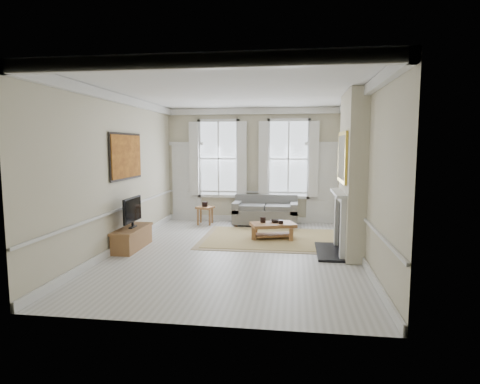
# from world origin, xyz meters

# --- Properties ---
(floor) EXTENTS (7.20, 7.20, 0.00)m
(floor) POSITION_xyz_m (0.00, 0.00, 0.00)
(floor) COLOR #B7B5AD
(floor) RESTS_ON ground
(ceiling) EXTENTS (7.20, 7.20, 0.00)m
(ceiling) POSITION_xyz_m (0.00, 0.00, 3.40)
(ceiling) COLOR white
(ceiling) RESTS_ON back_wall
(back_wall) EXTENTS (5.20, 0.00, 5.20)m
(back_wall) POSITION_xyz_m (0.00, 3.60, 1.70)
(back_wall) COLOR beige
(back_wall) RESTS_ON floor
(left_wall) EXTENTS (0.00, 7.20, 7.20)m
(left_wall) POSITION_xyz_m (-2.60, 0.00, 1.70)
(left_wall) COLOR beige
(left_wall) RESTS_ON floor
(right_wall) EXTENTS (0.00, 7.20, 7.20)m
(right_wall) POSITION_xyz_m (2.60, 0.00, 1.70)
(right_wall) COLOR beige
(right_wall) RESTS_ON floor
(window_left) EXTENTS (1.26, 0.20, 2.20)m
(window_left) POSITION_xyz_m (-1.05, 3.55, 1.90)
(window_left) COLOR #B2BCC6
(window_left) RESTS_ON back_wall
(window_right) EXTENTS (1.26, 0.20, 2.20)m
(window_right) POSITION_xyz_m (1.05, 3.55, 1.90)
(window_right) COLOR #B2BCC6
(window_right) RESTS_ON back_wall
(door_left) EXTENTS (0.90, 0.08, 2.30)m
(door_left) POSITION_xyz_m (-2.05, 3.56, 1.15)
(door_left) COLOR silver
(door_left) RESTS_ON floor
(door_right) EXTENTS (0.90, 0.08, 2.30)m
(door_right) POSITION_xyz_m (2.05, 3.56, 1.15)
(door_right) COLOR silver
(door_right) RESTS_ON floor
(painting) EXTENTS (0.05, 1.66, 1.06)m
(painting) POSITION_xyz_m (-2.56, 0.30, 2.05)
(painting) COLOR #C67421
(painting) RESTS_ON left_wall
(chimney_breast) EXTENTS (0.35, 1.70, 3.38)m
(chimney_breast) POSITION_xyz_m (2.43, 0.20, 1.70)
(chimney_breast) COLOR beige
(chimney_breast) RESTS_ON floor
(hearth) EXTENTS (0.55, 1.50, 0.05)m
(hearth) POSITION_xyz_m (2.00, 0.20, 0.03)
(hearth) COLOR black
(hearth) RESTS_ON floor
(fireplace) EXTENTS (0.21, 1.45, 1.33)m
(fireplace) POSITION_xyz_m (2.20, 0.20, 0.73)
(fireplace) COLOR silver
(fireplace) RESTS_ON floor
(mirror) EXTENTS (0.06, 1.26, 1.06)m
(mirror) POSITION_xyz_m (2.21, 0.20, 2.05)
(mirror) COLOR gold
(mirror) RESTS_ON chimney_breast
(sofa) EXTENTS (1.84, 0.90, 0.86)m
(sofa) POSITION_xyz_m (0.41, 3.11, 0.36)
(sofa) COLOR slate
(sofa) RESTS_ON floor
(side_table) EXTENTS (0.54, 0.54, 0.52)m
(side_table) POSITION_xyz_m (-1.34, 2.94, 0.41)
(side_table) COLOR brown
(side_table) RESTS_ON floor
(rug) EXTENTS (3.50, 2.60, 0.02)m
(rug) POSITION_xyz_m (0.73, 1.32, 0.01)
(rug) COLOR tan
(rug) RESTS_ON floor
(coffee_table) EXTENTS (1.20, 0.92, 0.40)m
(coffee_table) POSITION_xyz_m (0.73, 1.32, 0.32)
(coffee_table) COLOR brown
(coffee_table) RESTS_ON rug
(ceramic_pot_a) EXTENTS (0.14, 0.14, 0.14)m
(ceramic_pot_a) POSITION_xyz_m (0.48, 1.37, 0.47)
(ceramic_pot_a) COLOR black
(ceramic_pot_a) RESTS_ON coffee_table
(ceramic_pot_b) EXTENTS (0.12, 0.12, 0.09)m
(ceramic_pot_b) POSITION_xyz_m (0.93, 1.27, 0.44)
(ceramic_pot_b) COLOR black
(ceramic_pot_b) RESTS_ON coffee_table
(bowl) EXTENTS (0.27, 0.27, 0.06)m
(bowl) POSITION_xyz_m (0.78, 1.42, 0.43)
(bowl) COLOR black
(bowl) RESTS_ON coffee_table
(tv_stand) EXTENTS (0.43, 1.34, 0.48)m
(tv_stand) POSITION_xyz_m (-2.34, -0.02, 0.24)
(tv_stand) COLOR brown
(tv_stand) RESTS_ON floor
(tv) EXTENTS (0.08, 0.90, 0.68)m
(tv) POSITION_xyz_m (-2.32, -0.02, 0.87)
(tv) COLOR black
(tv) RESTS_ON tv_stand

